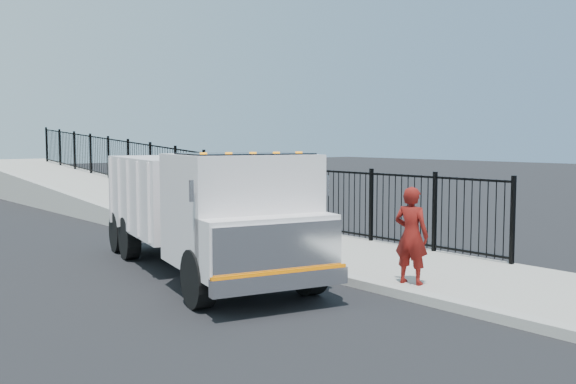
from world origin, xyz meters
TOP-DOWN VIEW (x-y plane):
  - ground at (0.00, 0.00)m, footprint 120.00×120.00m
  - sidewalk at (1.93, -2.00)m, footprint 3.55×12.00m
  - curb at (0.00, -2.00)m, footprint 0.30×12.00m
  - ramp at (2.12, 16.00)m, footprint 3.95×24.06m
  - iron_fence at (3.55, 12.00)m, footprint 0.10×28.00m
  - truck at (-1.57, 1.77)m, footprint 3.85×7.65m
  - worker at (0.51, -1.84)m, footprint 0.57×0.73m

SIDE VIEW (x-z plane):
  - ground at x=0.00m, z-range 0.00..0.00m
  - ramp at x=2.12m, z-range -1.60..1.60m
  - sidewalk at x=1.93m, z-range 0.00..0.12m
  - curb at x=0.00m, z-range 0.00..0.16m
  - iron_fence at x=3.55m, z-range 0.00..1.80m
  - worker at x=0.51m, z-range 0.12..1.88m
  - truck at x=-1.57m, z-range 0.16..2.67m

